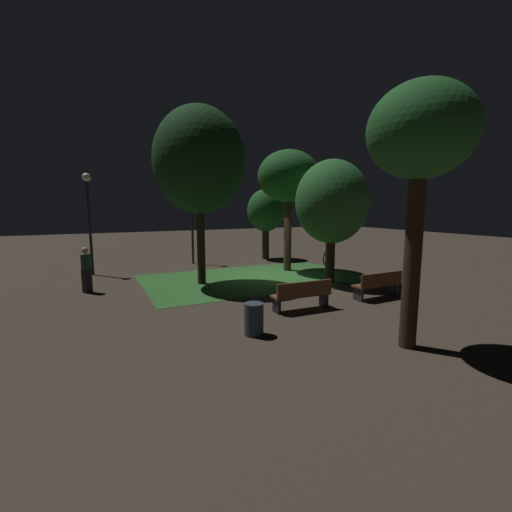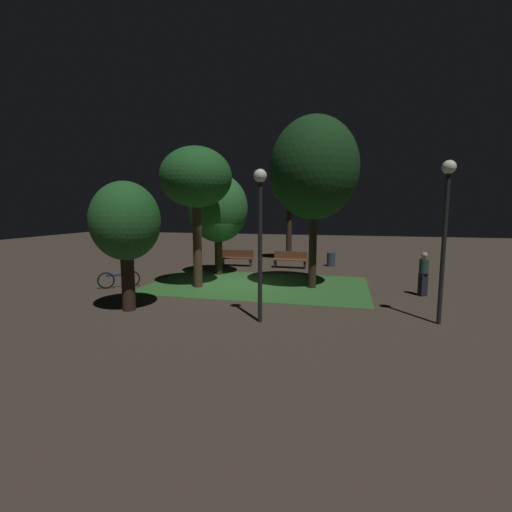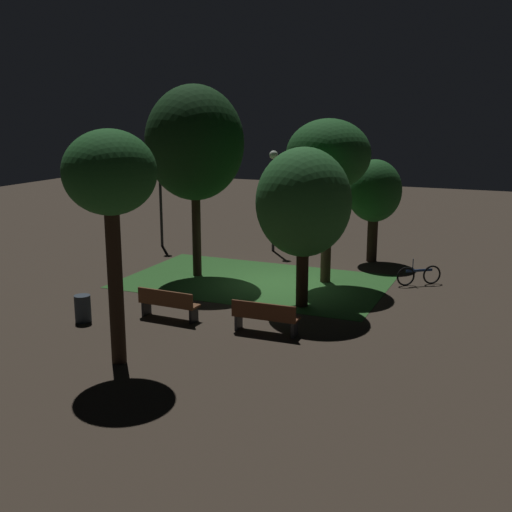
% 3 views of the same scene
% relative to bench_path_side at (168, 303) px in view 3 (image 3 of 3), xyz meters
% --- Properties ---
extents(ground_plane, '(60.00, 60.00, 0.00)m').
position_rel_bench_path_side_xyz_m(ground_plane, '(1.49, 4.79, -0.48)').
color(ground_plane, '#3D3328').
extents(grass_lawn, '(8.94, 5.53, 0.01)m').
position_rel_bench_path_side_xyz_m(grass_lawn, '(0.68, 4.67, -0.48)').
color(grass_lawn, '#2D6028').
rests_on(grass_lawn, ground).
extents(bench_path_side, '(1.82, 0.55, 0.88)m').
position_rel_bench_path_side_xyz_m(bench_path_side, '(0.00, 0.00, 0.00)').
color(bench_path_side, brown).
rests_on(bench_path_side, ground).
extents(bench_by_lamp, '(1.81, 0.53, 0.88)m').
position_rel_bench_path_side_xyz_m(bench_by_lamp, '(2.99, -0.00, 0.00)').
color(bench_by_lamp, brown).
rests_on(bench_by_lamp, ground).
extents(tree_back_left, '(2.11, 2.11, 3.99)m').
position_rel_bench_path_side_xyz_m(tree_back_left, '(3.70, 9.31, 2.25)').
color(tree_back_left, '#2D2116').
rests_on(tree_back_left, ground).
extents(tree_lawn_side, '(2.83, 2.83, 4.80)m').
position_rel_bench_path_side_xyz_m(tree_lawn_side, '(3.10, 2.68, 2.68)').
color(tree_lawn_side, '#2D2116').
rests_on(tree_lawn_side, ground).
extents(tree_back_right, '(2.10, 2.10, 5.44)m').
position_rel_bench_path_side_xyz_m(tree_back_right, '(0.57, -3.19, 3.87)').
color(tree_back_right, '#2D2116').
rests_on(tree_back_right, ground).
extents(tree_near_wall, '(2.82, 2.82, 5.57)m').
position_rel_bench_path_side_xyz_m(tree_near_wall, '(2.93, 5.64, 3.84)').
color(tree_near_wall, '#423021').
rests_on(tree_near_wall, ground).
extents(tree_left_canopy, '(3.42, 3.42, 6.70)m').
position_rel_bench_path_side_xyz_m(tree_left_canopy, '(-1.57, 4.67, 4.22)').
color(tree_left_canopy, '#2D2116').
rests_on(tree_left_canopy, ground).
extents(lamp_post_plaza_west, '(0.36, 0.36, 4.42)m').
position_rel_bench_path_side_xyz_m(lamp_post_plaza_west, '(-5.38, 8.49, 2.53)').
color(lamp_post_plaza_west, black).
rests_on(lamp_post_plaza_west, ground).
extents(lamp_post_plaza_east, '(0.36, 0.36, 4.21)m').
position_rel_bench_path_side_xyz_m(lamp_post_plaza_east, '(-0.55, 9.49, 2.41)').
color(lamp_post_plaza_east, black).
rests_on(lamp_post_plaza_east, ground).
extents(trash_bin, '(0.45, 0.45, 0.76)m').
position_rel_bench_path_side_xyz_m(trash_bin, '(-2.11, -1.11, -0.10)').
color(trash_bin, '#2D3842').
rests_on(trash_bin, ground).
extents(bicycle, '(1.35, 1.02, 0.93)m').
position_rel_bench_path_side_xyz_m(bicycle, '(5.98, 6.49, -0.14)').
color(bicycle, black).
rests_on(bicycle, ground).
extents(pedestrian, '(0.34, 0.32, 1.61)m').
position_rel_bench_path_side_xyz_m(pedestrian, '(-5.61, 5.10, 0.37)').
color(pedestrian, black).
rests_on(pedestrian, ground).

